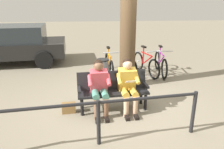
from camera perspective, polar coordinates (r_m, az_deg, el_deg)
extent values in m
plane|color=gray|center=(5.29, 3.22, -8.45)|extent=(40.00, 40.00, 0.00)
cube|color=black|center=(5.02, 0.31, -4.63)|extent=(1.63, 0.56, 0.05)
cube|color=black|center=(5.10, -0.06, -1.37)|extent=(1.61, 0.26, 0.42)
cube|color=black|center=(5.14, 8.69, -2.63)|extent=(0.09, 0.40, 0.05)
cube|color=black|center=(4.90, -8.49, -3.75)|extent=(0.09, 0.40, 0.05)
cylinder|color=black|center=(5.13, 8.65, -7.09)|extent=(0.07, 0.07, 0.40)
cylinder|color=black|center=(4.90, -7.75, -8.37)|extent=(0.07, 0.07, 0.40)
cylinder|color=black|center=(5.42, 7.54, -5.53)|extent=(0.07, 0.07, 0.40)
cylinder|color=black|center=(5.21, -7.91, -6.65)|extent=(0.07, 0.07, 0.40)
cube|color=gold|center=(4.99, 3.88, -1.29)|extent=(0.40, 0.34, 0.55)
sphere|color=#D8A884|center=(4.86, 4.03, 2.54)|extent=(0.21, 0.21, 0.21)
sphere|color=black|center=(4.88, 3.95, 3.06)|extent=(0.20, 0.20, 0.20)
cylinder|color=gold|center=(4.92, 5.50, -4.43)|extent=(0.18, 0.41, 0.15)
cylinder|color=#D8A884|center=(4.86, 6.01, -8.22)|extent=(0.11, 0.11, 0.45)
cube|color=black|center=(4.87, 6.25, -10.74)|extent=(0.11, 0.23, 0.07)
cylinder|color=gold|center=(4.91, 6.49, -0.95)|extent=(0.11, 0.31, 0.23)
cylinder|color=gold|center=(4.87, 3.22, -4.60)|extent=(0.18, 0.41, 0.15)
cylinder|color=#D8A884|center=(4.81, 3.69, -8.44)|extent=(0.11, 0.11, 0.45)
cube|color=black|center=(4.82, 3.92, -10.98)|extent=(0.11, 0.23, 0.07)
cylinder|color=gold|center=(4.82, 1.91, -1.23)|extent=(0.11, 0.31, 0.23)
cube|color=silver|center=(4.70, 4.74, -1.87)|extent=(0.21, 0.14, 0.09)
cube|color=#D84C59|center=(4.89, -3.44, -1.74)|extent=(0.40, 0.34, 0.55)
sphere|color=brown|center=(4.75, -3.50, 2.17)|extent=(0.21, 0.21, 0.21)
sphere|color=black|center=(4.77, -3.55, 2.70)|extent=(0.20, 0.20, 0.20)
cylinder|color=#4C8C7A|center=(4.80, -1.93, -4.96)|extent=(0.18, 0.41, 0.15)
cylinder|color=brown|center=(4.74, -1.56, -8.87)|extent=(0.11, 0.11, 0.45)
cube|color=black|center=(4.75, -1.36, -11.45)|extent=(0.11, 0.23, 0.07)
cylinder|color=#D84C59|center=(4.78, -0.91, -1.40)|extent=(0.11, 0.31, 0.23)
cylinder|color=#4C8C7A|center=(4.78, -4.31, -5.12)|extent=(0.18, 0.41, 0.15)
cylinder|color=brown|center=(4.72, -3.99, -9.04)|extent=(0.11, 0.11, 0.45)
cube|color=black|center=(4.73, -3.81, -11.64)|extent=(0.11, 0.23, 0.07)
cylinder|color=#D84C59|center=(4.74, -5.70, -1.69)|extent=(0.11, 0.31, 0.23)
cube|color=olive|center=(5.09, -11.12, -8.47)|extent=(0.31, 0.16, 0.24)
cylinder|color=#4C3823|center=(6.10, 4.23, 14.33)|extent=(0.44, 0.44, 3.88)
cylinder|color=slate|center=(6.22, -2.35, 0.05)|extent=(0.32, 0.32, 0.82)
cylinder|color=black|center=(6.10, -2.41, 3.83)|extent=(0.34, 0.34, 0.03)
torus|color=black|center=(7.13, 13.39, 1.38)|extent=(0.10, 0.66, 0.66)
cylinder|color=silver|center=(7.13, 13.39, 1.38)|extent=(0.05, 0.06, 0.06)
torus|color=black|center=(8.08, 11.63, 3.61)|extent=(0.10, 0.66, 0.66)
cylinder|color=silver|center=(8.08, 11.63, 3.61)|extent=(0.05, 0.06, 0.06)
cylinder|color=#8C268C|center=(7.51, 12.66, 5.34)|extent=(0.08, 0.63, 0.04)
cylinder|color=#8C268C|center=(7.48, 12.69, 3.71)|extent=(0.08, 0.60, 0.43)
cylinder|color=#8C268C|center=(7.70, 12.30, 5.10)|extent=(0.04, 0.04, 0.55)
cube|color=black|center=(7.64, 12.45, 7.14)|extent=(0.10, 0.23, 0.05)
cylinder|color=#B2B2B7|center=(7.08, 13.53, 5.87)|extent=(0.48, 0.06, 0.03)
torus|color=black|center=(7.05, 10.82, 1.35)|extent=(0.25, 0.65, 0.66)
cylinder|color=silver|center=(7.05, 10.82, 1.35)|extent=(0.07, 0.07, 0.06)
torus|color=black|center=(7.88, 6.83, 3.48)|extent=(0.25, 0.65, 0.66)
cylinder|color=silver|center=(7.88, 6.83, 3.48)|extent=(0.07, 0.07, 0.06)
cylinder|color=#B71414|center=(7.36, 8.86, 5.31)|extent=(0.22, 0.62, 0.04)
cylinder|color=#B71414|center=(7.34, 9.10, 3.65)|extent=(0.21, 0.58, 0.43)
cylinder|color=#B71414|center=(7.53, 8.11, 5.04)|extent=(0.04, 0.04, 0.55)
cube|color=black|center=(7.47, 8.22, 7.12)|extent=(0.15, 0.24, 0.05)
cylinder|color=#B2B2B7|center=(6.98, 10.65, 5.88)|extent=(0.47, 0.17, 0.03)
torus|color=black|center=(6.89, 5.55, 1.20)|extent=(0.18, 0.66, 0.66)
cylinder|color=silver|center=(6.89, 5.55, 1.20)|extent=(0.06, 0.07, 0.06)
torus|color=black|center=(7.81, 2.88, 3.45)|extent=(0.18, 0.66, 0.66)
cylinder|color=silver|center=(7.81, 2.88, 3.45)|extent=(0.06, 0.07, 0.06)
cylinder|color=black|center=(7.25, 4.20, 5.27)|extent=(0.15, 0.63, 0.04)
cylinder|color=black|center=(7.22, 4.38, 3.58)|extent=(0.15, 0.59, 0.43)
cylinder|color=black|center=(7.43, 3.72, 5.00)|extent=(0.04, 0.04, 0.55)
cube|color=black|center=(7.37, 3.76, 7.11)|extent=(0.13, 0.23, 0.05)
cylinder|color=#B2B2B7|center=(6.83, 5.39, 5.84)|extent=(0.48, 0.12, 0.03)
torus|color=black|center=(6.77, -0.11, 0.94)|extent=(0.10, 0.66, 0.66)
cylinder|color=silver|center=(6.77, -0.11, 0.94)|extent=(0.05, 0.06, 0.06)
torus|color=black|center=(7.73, -1.29, 3.30)|extent=(0.10, 0.66, 0.66)
cylinder|color=silver|center=(7.73, -1.29, 3.30)|extent=(0.05, 0.06, 0.06)
cylinder|color=orange|center=(7.14, -0.75, 5.11)|extent=(0.08, 0.63, 0.04)
cylinder|color=orange|center=(7.12, -0.65, 3.40)|extent=(0.08, 0.60, 0.43)
cylinder|color=orange|center=(7.34, -0.96, 4.86)|extent=(0.04, 0.04, 0.55)
cube|color=black|center=(7.27, -0.97, 6.99)|extent=(0.10, 0.23, 0.05)
cylinder|color=#B2B2B7|center=(6.71, -0.25, 5.68)|extent=(0.48, 0.06, 0.03)
cylinder|color=black|center=(4.46, 20.31, -9.20)|extent=(0.07, 0.07, 0.85)
cylinder|color=black|center=(3.88, -3.51, -12.37)|extent=(0.07, 0.07, 0.85)
cylinder|color=black|center=(3.70, -3.63, -7.28)|extent=(3.58, 0.46, 0.06)
cube|color=black|center=(9.44, -25.01, 6.10)|extent=(4.34, 2.16, 0.55)
cube|color=#262D33|center=(9.29, -24.31, 9.64)|extent=(2.45, 1.85, 0.60)
cylinder|color=black|center=(8.38, -17.15, 3.63)|extent=(0.66, 0.28, 0.64)
cylinder|color=black|center=(10.12, -16.08, 6.33)|extent=(0.66, 0.28, 0.64)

